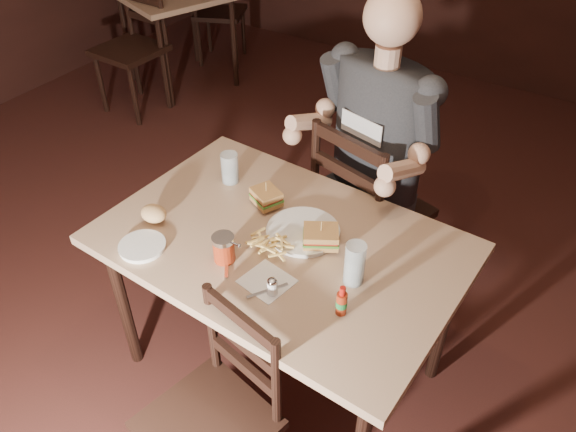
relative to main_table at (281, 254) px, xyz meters
The scene contains 23 objects.
room_shell 0.76m from the main_table, 159.52° to the right, with size 7.00×7.00×7.00m.
main_table is the anchor object (origin of this frame).
bg_table 3.04m from the main_table, 138.39° to the left, with size 1.03×1.03×0.77m.
chair_far 0.70m from the main_table, 83.09° to the left, with size 0.45×0.50×0.98m, color black, non-canonical shape.
chair_near 0.66m from the main_table, 82.51° to the right, with size 0.39×0.43×0.84m, color black, non-canonical shape.
bg_chair_far 3.44m from the main_table, 131.50° to the left, with size 0.41×0.44×0.88m, color black, non-canonical shape.
bg_chair_near 2.72m from the main_table, 147.12° to the left, with size 0.45×0.49×0.97m, color black, non-canonical shape.
diner 0.70m from the main_table, 83.76° to the left, with size 0.59×0.46×1.02m, color #2D2E32, non-canonical shape.
dinner_plate 0.12m from the main_table, 54.44° to the left, with size 0.27×0.27×0.02m, color white.
sandwich_left 0.25m from the main_table, 137.98° to the left, with size 0.11×0.09×0.10m, color tan, non-canonical shape.
sandwich_right 0.20m from the main_table, 18.96° to the left, with size 0.13×0.10×0.11m, color tan, non-canonical shape.
fries_pile 0.12m from the main_table, 104.60° to the right, with size 0.22×0.16×0.04m, color #E4BD65, non-canonical shape.
ketchup_dollop 0.21m from the main_table, 18.98° to the left, with size 0.04×0.04×0.01m, color maroon.
glass_left 0.46m from the main_table, 151.77° to the left, with size 0.07×0.07×0.13m, color silver.
glass_right 0.36m from the main_table, ahead, with size 0.07×0.07×0.16m, color silver.
hot_sauce 0.42m from the main_table, 28.99° to the right, with size 0.04×0.04×0.12m, color maroon, non-canonical shape.
salt_shaker 0.29m from the main_table, 63.46° to the right, with size 0.04×0.04×0.07m, color white, non-canonical shape.
syrup_dispenser 0.26m from the main_table, 120.73° to the right, with size 0.08×0.08×0.11m, color maroon, non-canonical shape.
napkin 0.23m from the main_table, 70.07° to the right, with size 0.16×0.15×0.00m, color white.
knife 0.23m from the main_table, 120.48° to the right, with size 0.01×0.20×0.00m, color silver.
fork 0.28m from the main_table, 67.31° to the right, with size 0.01×0.15×0.00m, color silver.
side_plate 0.51m from the main_table, 142.83° to the right, with size 0.17×0.17×0.01m, color white.
bread_roll 0.51m from the main_table, 160.00° to the right, with size 0.11×0.09×0.06m, color tan.
Camera 1 is at (1.12, -1.21, 2.15)m, focal length 35.00 mm.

